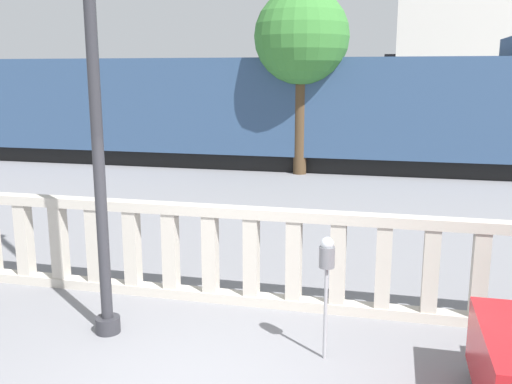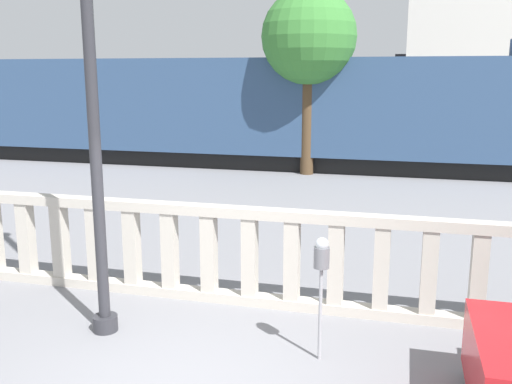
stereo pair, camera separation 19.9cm
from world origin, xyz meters
The scene contains 7 objects.
balustrade centered at (0.00, 2.57, 0.70)m, with size 14.94×0.24×1.39m.
lamppost centered at (-1.54, 1.28, 3.49)m, with size 0.31×0.31×6.92m.
parking_meter centered at (1.19, 1.25, 1.16)m, with size 0.17×0.17×1.44m.
train_near centered at (-3.54, 14.55, 1.92)m, with size 23.73×3.03×4.26m.
train_far centered at (-5.61, 29.49, 1.90)m, with size 19.96×2.61×4.20m.
building_block centered at (6.33, 28.94, 5.26)m, with size 9.08×7.88×10.52m.
tree_left centered at (-1.03, 13.19, 4.22)m, with size 2.94×2.94×5.75m.
Camera 2 is at (2.02, -4.71, 3.20)m, focal length 40.00 mm.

